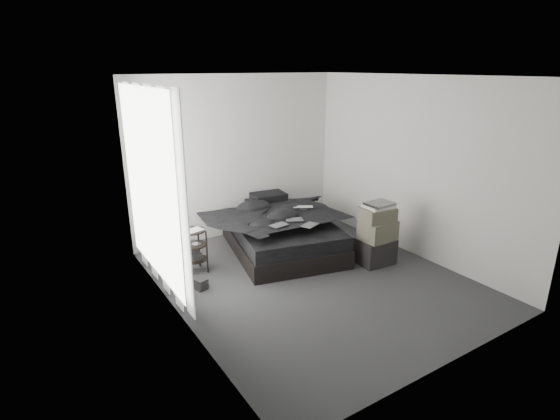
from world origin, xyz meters
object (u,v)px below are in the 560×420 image
bed (282,242)px  side_stand (195,251)px  box_lower (375,251)px  laptop (303,204)px

bed → side_stand: side_stand is taller
bed → box_lower: bearing=-37.9°
laptop → box_lower: bearing=-32.4°
bed → side_stand: (-1.41, 0.03, 0.17)m
bed → box_lower: box_lower is taller
laptop → bed: bearing=-154.5°
box_lower → bed: bearing=129.1°
laptop → box_lower: (0.53, -1.06, -0.52)m
bed → box_lower: 1.40m
side_stand → box_lower: side_stand is taller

